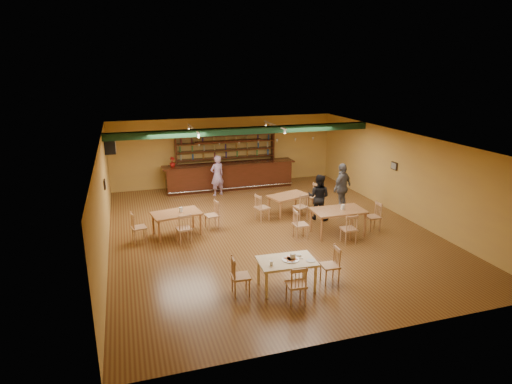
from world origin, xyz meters
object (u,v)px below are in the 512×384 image
object	(u,v)px
bar_counter	(230,176)
dining_table_d	(338,222)
dining_table_a	(177,224)
dining_table_b	(288,204)
patron_right_a	(319,197)
near_table	(286,274)
patron_bar	(217,175)

from	to	relation	value
bar_counter	dining_table_d	xyz separation A→B (m)	(2.02, -6.13, -0.16)
bar_counter	dining_table_a	xyz separation A→B (m)	(-2.88, -4.67, -0.19)
dining_table_b	dining_table_a	bearing A→B (deg)	174.10
dining_table_a	patron_right_a	distance (m)	4.93
dining_table_a	dining_table_d	xyz separation A→B (m)	(4.90, -1.46, 0.04)
dining_table_b	patron_right_a	distance (m)	1.22
bar_counter	near_table	distance (m)	8.92
near_table	patron_right_a	xyz separation A→B (m)	(2.82, 4.22, 0.44)
dining_table_b	dining_table_d	xyz separation A→B (m)	(0.79, -2.27, 0.05)
patron_bar	patron_right_a	bearing A→B (deg)	105.23
bar_counter	patron_bar	distance (m)	1.13
bar_counter	patron_bar	xyz separation A→B (m)	(-0.72, -0.83, 0.28)
patron_bar	dining_table_d	bearing A→B (deg)	96.90
dining_table_d	near_table	xyz separation A→B (m)	(-2.81, -2.75, -0.04)
dining_table_a	patron_bar	xyz separation A→B (m)	(2.16, 3.85, 0.47)
dining_table_b	near_table	xyz separation A→B (m)	(-2.02, -5.02, 0.01)
dining_table_b	bar_counter	bearing A→B (deg)	90.67
dining_table_b	dining_table_d	world-z (taller)	dining_table_d
dining_table_d	patron_bar	size ratio (longest dim) A/B	0.97
dining_table_a	dining_table_d	world-z (taller)	dining_table_d
dining_table_a	patron_right_a	xyz separation A→B (m)	(4.91, 0.01, 0.43)
near_table	patron_right_a	size ratio (longest dim) A/B	0.85
dining_table_b	near_table	bearing A→B (deg)	-128.95
bar_counter	patron_right_a	bearing A→B (deg)	-66.46
dining_table_b	patron_bar	distance (m)	3.65
dining_table_a	near_table	xyz separation A→B (m)	(2.09, -4.21, -0.01)
dining_table_a	near_table	distance (m)	4.70
dining_table_a	dining_table_b	world-z (taller)	dining_table_a
dining_table_d	patron_bar	world-z (taller)	patron_bar
bar_counter	patron_right_a	world-z (taller)	patron_right_a
patron_right_a	dining_table_b	bearing A→B (deg)	-4.51
patron_bar	patron_right_a	xyz separation A→B (m)	(2.76, -3.84, -0.04)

